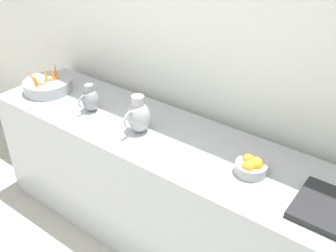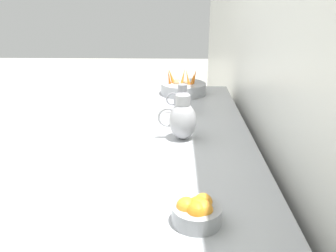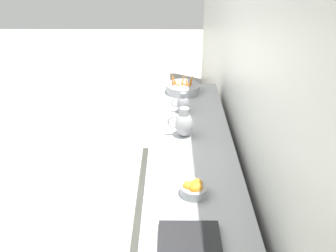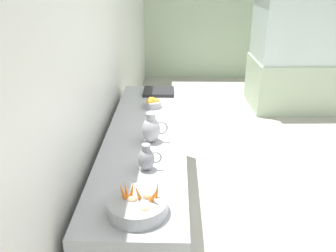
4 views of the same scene
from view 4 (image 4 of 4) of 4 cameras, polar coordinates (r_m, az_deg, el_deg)
The scene contains 9 objects.
ground_plane at distance 3.79m, azimuth 20.83°, elevation -14.54°, with size 15.72×15.72×0.00m, color #ADAA9E.
tile_wall_left at distance 3.50m, azimuth -10.60°, elevation 11.05°, with size 0.10×8.75×3.00m, color silver.
prep_counter at distance 3.38m, azimuth -3.29°, elevation -8.29°, with size 0.68×2.65×0.92m, color #ADAFB5.
vegetable_colander at distance 2.21m, azimuth -4.70°, elevation -12.21°, with size 0.36×0.36×0.21m.
orange_bowl at distance 3.73m, azimuth -2.49°, elevation 3.64°, with size 0.18×0.18×0.10m.
metal_pitcher_tall at distance 2.98m, azimuth -2.61°, elevation -0.45°, with size 0.21×0.15×0.25m.
metal_pitcher_short at distance 2.60m, azimuth -3.33°, elevation -5.05°, with size 0.17×0.12×0.20m.
counter_sink_basin at distance 4.14m, azimuth -1.45°, elevation 5.35°, with size 0.34×0.30×0.04m, color #232326.
glass_block_booth at distance 6.38m, azimuth 19.06°, elevation 11.37°, with size 1.38×1.11×2.00m.
Camera 4 is at (-1.24, -2.76, 2.28)m, focal length 39.25 mm.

